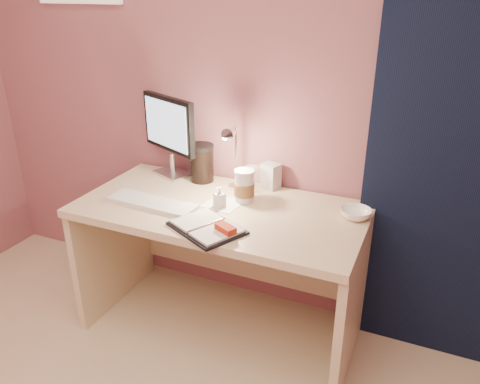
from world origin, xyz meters
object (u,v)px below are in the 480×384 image
at_px(planner, 208,227).
at_px(desk_lamp, 228,153).
at_px(dark_jar, 202,165).
at_px(monitor, 171,129).
at_px(desk, 227,240).
at_px(clear_cup, 251,179).
at_px(coffee_cup, 244,187).
at_px(keyboard, 152,203).
at_px(bowl, 356,214).
at_px(product_box, 271,176).
at_px(lotion_bottle, 220,197).

distance_m(planner, desk_lamp, 0.45).
bearing_deg(dark_jar, monitor, 176.29).
xyz_separation_m(desk, clear_cup, (0.07, 0.16, 0.29)).
height_order(coffee_cup, clear_cup, coffee_cup).
distance_m(keyboard, bowl, 0.98).
relative_size(bowl, product_box, 1.06).
relative_size(desk, keyboard, 3.03).
bearing_deg(lotion_bottle, desk, 89.04).
bearing_deg(keyboard, dark_jar, 81.24).
distance_m(coffee_cup, lotion_bottle, 0.14).
relative_size(planner, clear_cup, 2.81).
height_order(keyboard, product_box, product_box).
relative_size(coffee_cup, bowl, 1.13).
bearing_deg(planner, keyboard, -171.33).
distance_m(keyboard, clear_cup, 0.52).
distance_m(coffee_cup, dark_jar, 0.35).
height_order(clear_cup, desk_lamp, desk_lamp).
bearing_deg(planner, monitor, 160.42).
xyz_separation_m(monitor, clear_cup, (0.50, -0.04, -0.20)).
height_order(planner, dark_jar, dark_jar).
height_order(coffee_cup, dark_jar, dark_jar).
distance_m(keyboard, lotion_bottle, 0.34).
bearing_deg(clear_cup, bowl, -9.31).
bearing_deg(product_box, desk, -101.17).
xyz_separation_m(clear_cup, product_box, (0.08, 0.08, -0.00)).
height_order(monitor, dark_jar, monitor).
bearing_deg(bowl, lotion_bottle, -167.46).
distance_m(coffee_cup, bowl, 0.55).
bearing_deg(keyboard, planner, -14.93).
bearing_deg(coffee_cup, monitor, 162.06).
relative_size(planner, bowl, 2.65).
height_order(clear_cup, product_box, same).
xyz_separation_m(keyboard, product_box, (0.46, 0.43, 0.06)).
bearing_deg(monitor, desk, -1.25).
bearing_deg(desk_lamp, keyboard, -139.25).
height_order(clear_cup, dark_jar, dark_jar).
bearing_deg(dark_jar, product_box, 7.89).
bearing_deg(desk_lamp, product_box, 39.39).
distance_m(lotion_bottle, desk_lamp, 0.23).
relative_size(lotion_bottle, product_box, 0.76).
xyz_separation_m(keyboard, coffee_cup, (0.40, 0.22, 0.07)).
bearing_deg(dark_jar, keyboard, -101.94).
relative_size(coffee_cup, clear_cup, 1.20).
xyz_separation_m(desk, keyboard, (-0.31, -0.19, 0.24)).
height_order(dark_jar, product_box, dark_jar).
relative_size(desk, bowl, 9.70).
bearing_deg(keyboard, desk_lamp, 46.60).
xyz_separation_m(planner, coffee_cup, (0.03, 0.34, 0.06)).
relative_size(coffee_cup, product_box, 1.20).
xyz_separation_m(coffee_cup, product_box, (0.06, 0.21, -0.01)).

